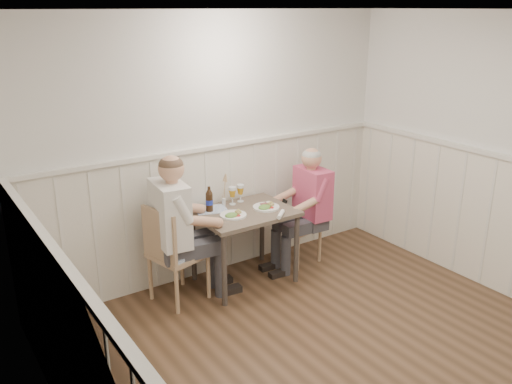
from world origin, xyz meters
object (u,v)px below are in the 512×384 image
(chair_right, at_px, (302,221))
(man_in_pink, at_px, (309,216))
(beer_bottle, at_px, (209,201))
(grass_vase, at_px, (224,191))
(dining_table, at_px, (245,221))
(diner_cream, at_px, (176,242))
(chair_left, at_px, (173,251))

(chair_right, xyz_separation_m, man_in_pink, (-0.00, -0.11, 0.10))
(man_in_pink, relative_size, beer_bottle, 5.16)
(chair_right, height_order, grass_vase, grass_vase)
(dining_table, height_order, chair_right, chair_right)
(dining_table, relative_size, chair_right, 1.12)
(diner_cream, bearing_deg, man_in_pink, -2.27)
(dining_table, relative_size, man_in_pink, 0.72)
(grass_vase, bearing_deg, chair_right, -12.02)
(man_in_pink, relative_size, grass_vase, 3.82)
(diner_cream, xyz_separation_m, grass_vase, (0.64, 0.24, 0.30))
(man_in_pink, bearing_deg, dining_table, 176.63)
(dining_table, bearing_deg, diner_cream, 178.90)
(man_in_pink, bearing_deg, beer_bottle, 168.30)
(chair_right, relative_size, chair_left, 0.87)
(diner_cream, bearing_deg, dining_table, -1.10)
(dining_table, distance_m, chair_left, 0.77)
(chair_right, relative_size, grass_vase, 2.43)
(chair_right, distance_m, diner_cream, 1.51)
(chair_left, bearing_deg, beer_bottle, 17.10)
(chair_right, distance_m, grass_vase, 0.98)
(chair_right, bearing_deg, man_in_pink, -90.54)
(beer_bottle, bearing_deg, chair_left, -162.90)
(beer_bottle, bearing_deg, grass_vase, 20.39)
(chair_left, xyz_separation_m, grass_vase, (0.67, 0.22, 0.39))
(dining_table, xyz_separation_m, diner_cream, (-0.73, 0.01, -0.05))
(dining_table, bearing_deg, grass_vase, 108.26)
(chair_right, xyz_separation_m, beer_bottle, (-1.06, 0.11, 0.41))
(grass_vase, bearing_deg, man_in_pink, -19.12)
(beer_bottle, xyz_separation_m, grass_vase, (0.21, 0.08, 0.04))
(grass_vase, bearing_deg, dining_table, -71.74)
(man_in_pink, height_order, diner_cream, diner_cream)
(chair_left, bearing_deg, grass_vase, 18.11)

